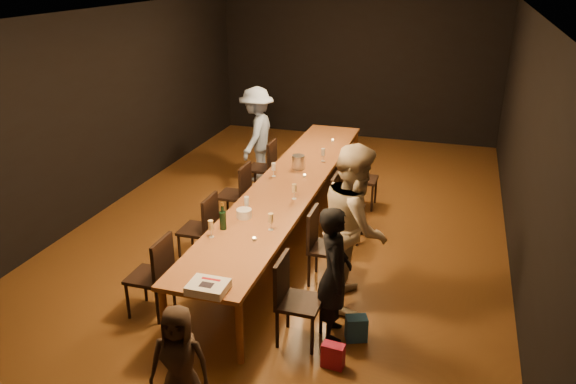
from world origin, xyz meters
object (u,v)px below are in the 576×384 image
(chair_right_0, at_px, (300,301))
(woman_tan, at_px, (355,226))
(table, at_px, (289,185))
(man_blue, at_px, (257,134))
(chair_right_3, at_px, (363,178))
(chair_right_2, at_px, (348,208))
(chair_left_3, at_px, (261,167))
(champagne_bottle, at_px, (223,216))
(birthday_cake, at_px, (208,287))
(child, at_px, (180,362))
(chair_left_1, at_px, (197,229))
(chair_left_2, at_px, (233,194))
(woman_birthday, at_px, (334,274))
(ice_bucket, at_px, (298,162))
(chair_left_0, at_px, (149,275))
(plate_stack, at_px, (244,213))
(chair_right_1, at_px, (328,247))

(chair_right_0, relative_size, woman_tan, 0.50)
(table, bearing_deg, man_blue, 122.18)
(table, bearing_deg, chair_right_3, 54.69)
(chair_right_2, height_order, chair_left_3, same)
(woman_tan, relative_size, champagne_bottle, 5.60)
(chair_right_2, height_order, man_blue, man_blue)
(woman_tan, distance_m, birthday_cake, 1.81)
(birthday_cake, bearing_deg, child, -85.52)
(chair_right_0, bearing_deg, chair_left_1, -125.22)
(chair_left_2, xyz_separation_m, woman_birthday, (2.00, -2.20, 0.26))
(chair_right_2, bearing_deg, chair_left_3, -125.22)
(chair_left_1, xyz_separation_m, child, (1.01, -2.44, 0.06))
(chair_right_2, relative_size, chair_left_3, 1.00)
(table, relative_size, ice_bucket, 28.83)
(chair_left_3, xyz_separation_m, man_blue, (-0.30, 0.63, 0.36))
(woman_birthday, relative_size, ice_bucket, 6.93)
(man_blue, xyz_separation_m, champagne_bottle, (0.86, -3.47, 0.09))
(chair_left_0, bearing_deg, woman_tan, -65.96)
(plate_stack, xyz_separation_m, champagne_bottle, (-0.11, -0.37, 0.11))
(child, bearing_deg, chair_left_0, 117.67)
(chair_left_1, bearing_deg, ice_bucket, -24.77)
(child, bearing_deg, chair_right_1, 62.71)
(chair_left_3, relative_size, man_blue, 0.56)
(chair_right_0, xyz_separation_m, birthday_cake, (-0.75, -0.50, 0.33))
(chair_left_3, xyz_separation_m, plate_stack, (0.67, -2.47, 0.34))
(chair_right_3, distance_m, child, 4.89)
(chair_left_1, height_order, chair_left_2, same)
(chair_left_3, distance_m, woman_birthday, 3.95)
(chair_left_0, xyz_separation_m, man_blue, (-0.30, 4.23, 0.36))
(table, distance_m, ice_bucket, 0.59)
(chair_left_1, distance_m, plate_stack, 0.76)
(chair_left_3, bearing_deg, man_blue, 25.55)
(chair_left_1, bearing_deg, chair_left_3, 0.00)
(table, relative_size, chair_left_3, 6.45)
(chair_left_0, xyz_separation_m, ice_bucket, (0.82, 2.97, 0.39))
(table, bearing_deg, child, -87.41)
(chair_right_3, distance_m, man_blue, 2.13)
(chair_left_1, xyz_separation_m, plate_stack, (0.67, -0.07, 0.34))
(chair_left_3, height_order, champagne_bottle, champagne_bottle)
(plate_stack, bearing_deg, chair_left_3, 105.24)
(child, bearing_deg, plate_stack, 86.60)
(chair_left_1, bearing_deg, woman_tan, -97.77)
(woman_tan, bearing_deg, table, 29.55)
(chair_right_3, relative_size, chair_left_0, 1.00)
(woman_birthday, relative_size, child, 1.38)
(chair_right_3, height_order, woman_tan, woman_tan)
(chair_right_0, distance_m, chair_right_2, 2.40)
(champagne_bottle, bearing_deg, chair_right_1, 21.13)
(chair_right_0, xyz_separation_m, chair_left_0, (-1.70, 0.00, 0.00))
(chair_right_1, bearing_deg, table, -144.69)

